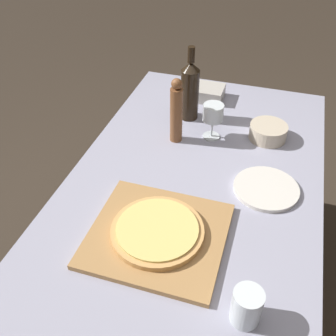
{
  "coord_description": "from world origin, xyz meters",
  "views": [
    {
      "loc": [
        0.22,
        -0.92,
        1.66
      ],
      "look_at": [
        -0.08,
        0.04,
        0.81
      ],
      "focal_mm": 42.0,
      "sensor_mm": 36.0,
      "label": 1
    }
  ],
  "objects_px": {
    "wine_glass": "(214,114)",
    "small_bowl": "(268,132)",
    "pepper_mill": "(176,112)",
    "wine_bottle": "(190,90)",
    "pizza": "(157,230)"
  },
  "relations": [
    {
      "from": "small_bowl",
      "to": "pizza",
      "type": "bearing_deg",
      "value": -112.52
    },
    {
      "from": "pepper_mill",
      "to": "wine_glass",
      "type": "height_order",
      "value": "pepper_mill"
    },
    {
      "from": "pizza",
      "to": "wine_glass",
      "type": "relative_size",
      "value": 1.9
    },
    {
      "from": "wine_glass",
      "to": "small_bowl",
      "type": "relative_size",
      "value": 0.99
    },
    {
      "from": "pepper_mill",
      "to": "wine_glass",
      "type": "xyz_separation_m",
      "value": [
        0.13,
        0.06,
        -0.02
      ]
    },
    {
      "from": "pizza",
      "to": "wine_bottle",
      "type": "xyz_separation_m",
      "value": [
        -0.08,
        0.67,
        0.1
      ]
    },
    {
      "from": "wine_bottle",
      "to": "pepper_mill",
      "type": "relative_size",
      "value": 1.18
    },
    {
      "from": "small_bowl",
      "to": "wine_glass",
      "type": "bearing_deg",
      "value": -164.76
    },
    {
      "from": "pepper_mill",
      "to": "wine_bottle",
      "type": "bearing_deg",
      "value": 87.98
    },
    {
      "from": "pepper_mill",
      "to": "small_bowl",
      "type": "xyz_separation_m",
      "value": [
        0.34,
        0.12,
        -0.1
      ]
    },
    {
      "from": "pizza",
      "to": "small_bowl",
      "type": "xyz_separation_m",
      "value": [
        0.25,
        0.61,
        0.0
      ]
    },
    {
      "from": "pizza",
      "to": "small_bowl",
      "type": "relative_size",
      "value": 1.89
    },
    {
      "from": "wine_bottle",
      "to": "wine_glass",
      "type": "bearing_deg",
      "value": -41.9
    },
    {
      "from": "pepper_mill",
      "to": "wine_glass",
      "type": "bearing_deg",
      "value": 24.05
    },
    {
      "from": "pizza",
      "to": "wine_bottle",
      "type": "bearing_deg",
      "value": 97.07
    }
  ]
}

